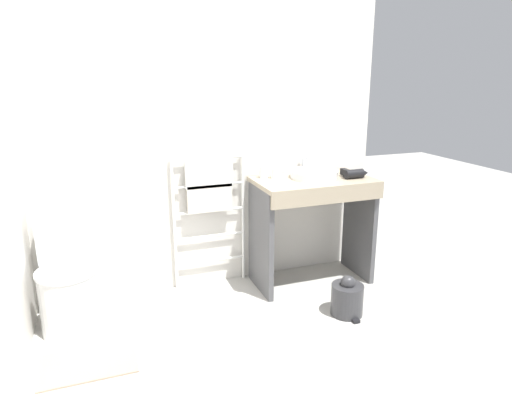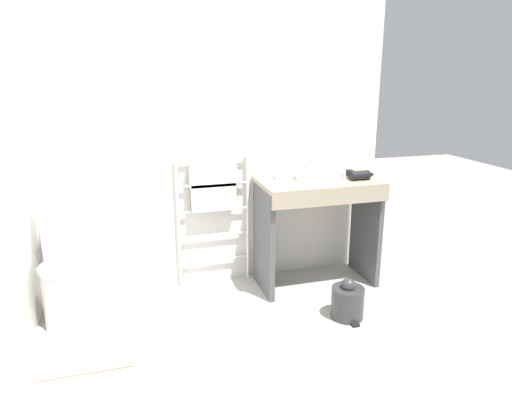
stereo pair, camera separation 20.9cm
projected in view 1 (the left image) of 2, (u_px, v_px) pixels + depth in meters
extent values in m
plane|color=#B2AFA8|center=(272.00, 379.00, 2.61)|extent=(12.00, 12.00, 0.00)
cube|color=silver|center=(205.00, 120.00, 3.54)|extent=(2.89, 0.12, 2.68)
cylinder|color=white|center=(70.00, 302.00, 3.05)|extent=(0.37, 0.37, 0.42)
cylinder|color=white|center=(66.00, 272.00, 3.00)|extent=(0.39, 0.39, 0.02)
cube|color=white|center=(65.00, 237.00, 3.18)|extent=(0.36, 0.17, 0.34)
cylinder|color=silver|center=(62.00, 213.00, 3.14)|extent=(0.05, 0.05, 0.01)
cylinder|color=white|center=(174.00, 224.00, 3.57)|extent=(0.02, 0.02, 1.10)
cylinder|color=white|center=(243.00, 217.00, 3.76)|extent=(0.02, 0.02, 1.10)
cylinder|color=white|center=(211.00, 261.00, 3.76)|extent=(0.57, 0.02, 0.02)
cylinder|color=white|center=(210.00, 236.00, 3.70)|extent=(0.57, 0.02, 0.02)
cylinder|color=white|center=(209.00, 211.00, 3.64)|extent=(0.57, 0.02, 0.02)
cylinder|color=white|center=(209.00, 185.00, 3.59)|extent=(0.57, 0.02, 0.02)
cylinder|color=white|center=(208.00, 158.00, 3.53)|extent=(0.57, 0.02, 0.02)
cube|color=white|center=(209.00, 173.00, 3.53)|extent=(0.37, 0.04, 0.24)
cube|color=silver|center=(210.00, 198.00, 3.59)|extent=(0.36, 0.04, 0.22)
cube|color=gray|center=(314.00, 181.00, 3.62)|extent=(0.94, 0.54, 0.03)
cube|color=gray|center=(329.00, 197.00, 3.40)|extent=(0.94, 0.02, 0.10)
cube|color=#4C4C4F|center=(261.00, 240.00, 3.59)|extent=(0.04, 0.46, 0.85)
cube|color=#4C4C4F|center=(359.00, 227.00, 3.89)|extent=(0.04, 0.46, 0.85)
cylinder|color=white|center=(314.00, 174.00, 3.65)|extent=(0.38, 0.38, 0.06)
cylinder|color=silver|center=(314.00, 171.00, 3.64)|extent=(0.31, 0.31, 0.01)
cylinder|color=silver|center=(303.00, 164.00, 3.82)|extent=(0.02, 0.02, 0.15)
cylinder|color=silver|center=(305.00, 158.00, 3.76)|extent=(0.02, 0.09, 0.02)
cylinder|color=white|center=(264.00, 172.00, 3.64)|extent=(0.07, 0.07, 0.09)
cylinder|color=white|center=(275.00, 173.00, 3.62)|extent=(0.07, 0.07, 0.08)
cylinder|color=black|center=(354.00, 174.00, 3.62)|extent=(0.15, 0.07, 0.07)
cone|color=black|center=(365.00, 173.00, 3.65)|extent=(0.05, 0.06, 0.06)
cube|color=black|center=(345.00, 172.00, 3.68)|extent=(0.04, 0.09, 0.05)
cylinder|color=#333335|center=(347.00, 300.00, 3.29)|extent=(0.23, 0.23, 0.23)
sphere|color=#333335|center=(348.00, 282.00, 3.25)|extent=(0.10, 0.10, 0.10)
cube|color=black|center=(356.00, 321.00, 3.20)|extent=(0.05, 0.04, 0.02)
cube|color=gray|center=(89.00, 364.00, 2.74)|extent=(0.56, 0.36, 0.01)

